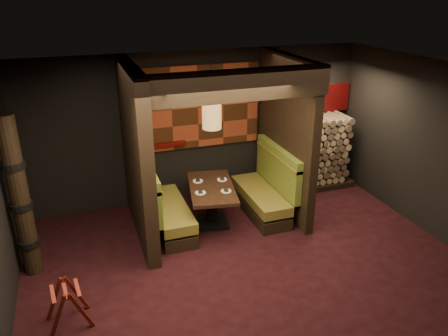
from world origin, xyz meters
TOP-DOWN VIEW (x-y plane):
  - floor at (0.00, 0.00)m, footprint 6.50×5.50m
  - ceiling at (0.00, 0.00)m, footprint 6.50×5.50m
  - wall_back at (0.00, 2.76)m, footprint 6.50×0.02m
  - wall_front at (0.00, -2.76)m, footprint 6.50×0.02m
  - wall_right at (3.26, 0.00)m, footprint 0.02×5.50m
  - partition_left at (-1.35, 1.65)m, footprint 0.20×2.20m
  - partition_right at (1.30, 1.70)m, footprint 0.15×2.10m
  - header_beam at (-0.02, 0.70)m, footprint 2.85×0.18m
  - tapa_back_panel at (-0.02, 2.71)m, footprint 2.40×0.06m
  - tapa_side_panel at (-1.23, 1.82)m, footprint 0.04×1.85m
  - lacquer_shelf at (-0.60, 2.65)m, footprint 0.60×0.12m
  - booth_bench_left at (-0.96, 1.65)m, footprint 0.68×1.60m
  - booth_bench_right at (0.93, 1.65)m, footprint 0.68×1.60m
  - dining_table at (-0.14, 1.56)m, footprint 0.99×1.49m
  - place_settings at (-0.14, 1.56)m, footprint 0.69×0.72m
  - pendant_lamp at (-0.14, 1.51)m, footprint 0.31×0.31m
  - luggage_rack at (-2.57, -0.21)m, footprint 0.60×0.46m
  - totem_column at (-3.05, 1.10)m, footprint 0.31×0.31m
  - firewood_stack at (2.29, 2.35)m, footprint 1.73×0.70m
  - mosaic_header at (2.29, 2.68)m, footprint 1.83×0.10m
  - bay_front_post at (1.39, 1.96)m, footprint 0.08×0.08m

SIDE VIEW (x-z plane):
  - floor at x=0.00m, z-range -0.02..0.00m
  - luggage_rack at x=-2.57m, z-range 0.00..0.61m
  - booth_bench_left at x=-0.96m, z-range -0.17..0.97m
  - booth_bench_right at x=0.93m, z-range -0.17..0.97m
  - dining_table at x=-0.14m, z-range 0.13..0.85m
  - place_settings at x=-0.14m, z-range 0.72..0.75m
  - firewood_stack at x=2.29m, z-range 0.00..1.50m
  - lacquer_shelf at x=-0.60m, z-range 1.15..1.21m
  - totem_column at x=-3.05m, z-range -0.01..2.39m
  - wall_back at x=0.00m, z-range 0.00..2.85m
  - wall_front at x=0.00m, z-range 0.00..2.85m
  - wall_right at x=3.26m, z-range 0.00..2.85m
  - partition_left at x=-1.35m, z-range 0.00..2.85m
  - partition_right at x=1.30m, z-range 0.00..2.85m
  - bay_front_post at x=1.39m, z-range 0.00..2.85m
  - mosaic_header at x=2.29m, z-range 1.50..2.06m
  - tapa_back_panel at x=-0.02m, z-range 1.04..2.60m
  - tapa_side_panel at x=-1.23m, z-range 1.12..2.58m
  - pendant_lamp at x=-0.14m, z-range 1.47..2.54m
  - header_beam at x=-0.02m, z-range 2.41..2.85m
  - ceiling at x=0.00m, z-range 2.85..2.87m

